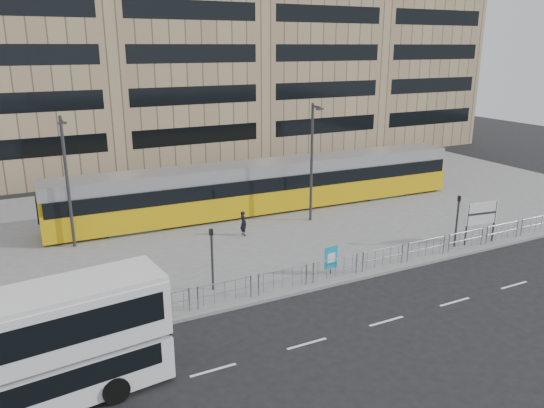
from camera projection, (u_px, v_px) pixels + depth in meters
name	position (u px, v px, depth m)	size (l,w,h in m)	color
ground	(301.00, 294.00, 25.53)	(120.00, 120.00, 0.00)	black
plaza	(212.00, 222.00, 35.76)	(64.00, 24.00, 0.15)	slate
kerb	(300.00, 292.00, 25.55)	(64.00, 0.25, 0.17)	gray
building_row	(142.00, 30.00, 51.77)	(70.40, 18.40, 31.20)	brown
pedestrian_barrier	(330.00, 264.00, 26.54)	(32.07, 0.07, 1.10)	gray
road_markings	(368.00, 326.00, 22.54)	(62.00, 0.12, 0.01)	white
double_decker_bus	(6.00, 356.00, 16.53)	(10.34, 3.45, 4.06)	silver
tram	(267.00, 186.00, 37.58)	(30.01, 3.84, 3.53)	gold
station_sign	(481.00, 215.00, 31.17)	(2.18, 0.39, 2.52)	#2D2D30
ad_panel	(331.00, 258.00, 27.15)	(0.80, 0.16, 1.50)	#2D2D30
pedestrian	(243.00, 223.00, 32.78)	(0.57, 0.37, 1.56)	black
traffic_light_west	(212.00, 251.00, 25.09)	(0.22, 0.24, 3.10)	#2D2D30
traffic_light_east	(458.00, 214.00, 30.56)	(0.23, 0.25, 3.10)	#2D2D30
lamp_post_west	(67.00, 177.00, 29.88)	(0.45, 1.04, 7.65)	#2D2D30
lamp_post_east	(312.00, 158.00, 34.57)	(0.45, 1.04, 7.83)	#2D2D30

